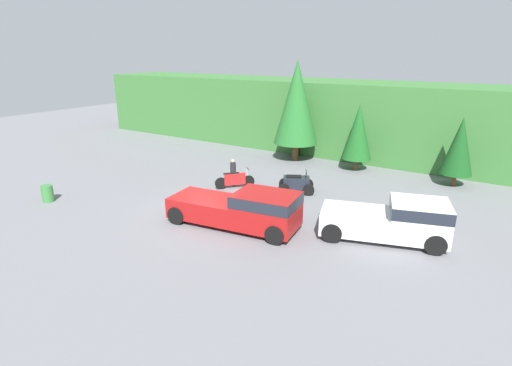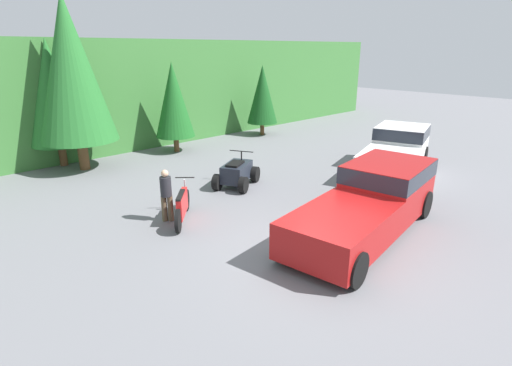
% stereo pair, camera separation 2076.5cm
% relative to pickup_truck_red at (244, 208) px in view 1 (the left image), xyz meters
% --- Properties ---
extents(ground_plane, '(80.00, 80.00, 0.00)m').
position_rel_pickup_truck_red_xyz_m(ground_plane, '(-2.39, 0.07, -0.94)').
color(ground_plane, slate).
extents(hillside_backdrop, '(44.00, 6.00, 5.38)m').
position_rel_pickup_truck_red_xyz_m(hillside_backdrop, '(-2.39, 16.07, 1.75)').
color(hillside_backdrop, '#387033').
rests_on(hillside_backdrop, ground_plane).
extents(tree_left, '(2.37, 2.37, 5.38)m').
position_rel_pickup_truck_red_xyz_m(tree_left, '(-3.93, 12.95, 2.22)').
color(tree_left, brown).
rests_on(tree_left, ground_plane).
extents(tree_mid_left, '(3.09, 3.09, 7.03)m').
position_rel_pickup_truck_red_xyz_m(tree_mid_left, '(-3.50, 11.71, 3.19)').
color(tree_mid_left, brown).
rests_on(tree_mid_left, ground_plane).
extents(tree_mid_right, '(1.91, 1.91, 4.34)m').
position_rel_pickup_truck_red_xyz_m(tree_mid_right, '(1.07, 11.60, 1.61)').
color(tree_mid_right, brown).
rests_on(tree_mid_right, ground_plane).
extents(tree_right, '(1.78, 1.78, 4.04)m').
position_rel_pickup_truck_red_xyz_m(tree_right, '(7.06, 11.51, 1.43)').
color(tree_right, brown).
rests_on(tree_right, ground_plane).
extents(pickup_truck_red, '(6.15, 2.86, 1.76)m').
position_rel_pickup_truck_red_xyz_m(pickup_truck_red, '(0.00, 0.00, 0.00)').
color(pickup_truck_red, maroon).
rests_on(pickup_truck_red, ground_plane).
extents(pickup_truck_second, '(5.42, 3.42, 1.76)m').
position_rel_pickup_truck_red_xyz_m(pickup_truck_second, '(5.92, 2.37, -0.00)').
color(pickup_truck_second, white).
rests_on(pickup_truck_second, ground_plane).
extents(dirt_bike, '(1.64, 1.77, 1.14)m').
position_rel_pickup_truck_red_xyz_m(dirt_bike, '(-3.53, 4.24, -0.47)').
color(dirt_bike, black).
rests_on(dirt_bike, ground_plane).
extents(quad_atv, '(2.31, 2.01, 1.23)m').
position_rel_pickup_truck_red_xyz_m(quad_atv, '(-0.23, 5.53, -0.46)').
color(quad_atv, black).
rests_on(quad_atv, ground_plane).
extents(rider_person, '(0.47, 0.47, 1.60)m').
position_rel_pickup_truck_red_xyz_m(rider_person, '(-3.86, 4.55, -0.07)').
color(rider_person, brown).
rests_on(rider_person, ground_plane).
extents(steel_barrel, '(0.58, 0.58, 0.88)m').
position_rel_pickup_truck_red_xyz_m(steel_barrel, '(-10.52, -2.83, -0.50)').
color(steel_barrel, '#387A38').
rests_on(steel_barrel, ground_plane).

